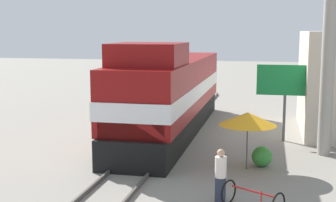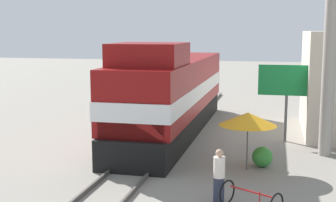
{
  "view_description": "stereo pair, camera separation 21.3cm",
  "coord_description": "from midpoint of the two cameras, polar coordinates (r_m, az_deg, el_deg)",
  "views": [
    {
      "loc": [
        4.75,
        -16.88,
        5.04
      ],
      "look_at": [
        1.2,
        -0.77,
        2.53
      ],
      "focal_mm": 50.0,
      "sensor_mm": 36.0,
      "label": 1
    },
    {
      "loc": [
        4.96,
        -16.83,
        5.04
      ],
      "look_at": [
        1.2,
        -0.77,
        2.53
      ],
      "focal_mm": 50.0,
      "sensor_mm": 36.0,
      "label": 2
    }
  ],
  "objects": [
    {
      "name": "utility_pole",
      "position": [
        19.62,
        18.89,
        9.82
      ],
      "size": [
        1.8,
        0.53,
        11.12
      ],
      "color": "#9E998E",
      "rests_on": "ground_plane"
    },
    {
      "name": "ground_plane",
      "position": [
        18.25,
        -3.52,
        -7.39
      ],
      "size": [
        120.0,
        120.0,
        0.0
      ],
      "primitive_type": "plane",
      "color": "gray"
    },
    {
      "name": "rail_near",
      "position": [
        18.43,
        -5.69,
        -7.01
      ],
      "size": [
        0.08,
        39.25,
        0.15
      ],
      "primitive_type": "cube",
      "color": "#4C4742",
      "rests_on": "ground_plane"
    },
    {
      "name": "bicycle",
      "position": [
        13.54,
        9.79,
        -11.61
      ],
      "size": [
        1.81,
        1.47,
        0.74
      ],
      "rotation": [
        0.0,
        0.0,
        1.05
      ],
      "color": "black",
      "rests_on": "ground_plane"
    },
    {
      "name": "vendor_umbrella",
      "position": [
        17.04,
        9.34,
        -2.15
      ],
      "size": [
        2.08,
        2.08,
        2.12
      ],
      "color": "#4C4C4C",
      "rests_on": "ground_plane"
    },
    {
      "name": "shrub_cluster",
      "position": [
        17.83,
        11.04,
        -6.66
      ],
      "size": [
        0.76,
        0.76,
        0.76
      ],
      "primitive_type": "sphere",
      "color": "#388C38",
      "rests_on": "ground_plane"
    },
    {
      "name": "rail_far",
      "position": [
        18.05,
        -1.32,
        -7.31
      ],
      "size": [
        0.08,
        39.25,
        0.15
      ],
      "primitive_type": "cube",
      "color": "#4C4742",
      "rests_on": "ground_plane"
    },
    {
      "name": "person_bystander",
      "position": [
        13.87,
        5.98,
        -8.85
      ],
      "size": [
        0.34,
        0.34,
        1.63
      ],
      "color": "#2D3347",
      "rests_on": "ground_plane"
    },
    {
      "name": "locomotive",
      "position": [
        22.56,
        -0.11,
        0.86
      ],
      "size": [
        2.94,
        14.24,
        4.53
      ],
      "color": "black",
      "rests_on": "ground_plane"
    },
    {
      "name": "billboard_sign",
      "position": [
        21.69,
        13.84,
        2.04
      ],
      "size": [
        2.55,
        0.12,
        3.49
      ],
      "color": "#595959",
      "rests_on": "ground_plane"
    }
  ]
}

